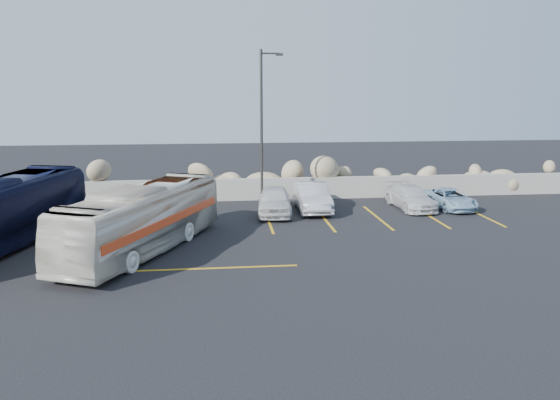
{
  "coord_description": "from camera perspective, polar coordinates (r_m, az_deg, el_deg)",
  "views": [
    {
      "loc": [
        0.37,
        -17.94,
        6.07
      ],
      "look_at": [
        2.82,
        4.0,
        1.59
      ],
      "focal_mm": 35.0,
      "sensor_mm": 36.0,
      "label": 1
    }
  ],
  "objects": [
    {
      "name": "vintage_bus",
      "position": [
        21.28,
        -14.11,
        -1.93
      ],
      "size": [
        5.62,
        9.14,
        2.52
      ],
      "primitive_type": "imported",
      "rotation": [
        0.0,
        0.0,
        -0.42
      ],
      "color": "silver",
      "rests_on": "ground"
    },
    {
      "name": "seawall",
      "position": [
        30.44,
        -6.96,
        1.04
      ],
      "size": [
        60.0,
        0.4,
        1.2
      ],
      "primitive_type": "cube",
      "color": "gray",
      "rests_on": "ground"
    },
    {
      "name": "parking_lines",
      "position": [
        24.65,
        3.82,
        -2.78
      ],
      "size": [
        18.16,
        9.36,
        0.01
      ],
      "color": "gold",
      "rests_on": "ground"
    },
    {
      "name": "car_d",
      "position": [
        29.61,
        17.38,
        0.12
      ],
      "size": [
        1.87,
        3.73,
        1.01
      ],
      "primitive_type": "imported",
      "rotation": [
        0.0,
        0.0,
        0.05
      ],
      "color": "#8EB0CA",
      "rests_on": "ground"
    },
    {
      "name": "riprap_pile",
      "position": [
        31.5,
        -6.98,
        2.69
      ],
      "size": [
        54.0,
        2.8,
        2.6
      ],
      "primitive_type": null,
      "color": "tan",
      "rests_on": "ground"
    },
    {
      "name": "car_a",
      "position": [
        26.88,
        -0.57,
        -0.06
      ],
      "size": [
        1.99,
        4.18,
        1.38
      ],
      "primitive_type": "imported",
      "rotation": [
        0.0,
        0.0,
        -0.09
      ],
      "color": "silver",
      "rests_on": "ground"
    },
    {
      "name": "ground",
      "position": [
        18.94,
        -7.21,
        -7.3
      ],
      "size": [
        90.0,
        90.0,
        0.0
      ],
      "primitive_type": "plane",
      "color": "black",
      "rests_on": "ground"
    },
    {
      "name": "lamppost",
      "position": [
        27.58,
        -1.83,
        7.79
      ],
      "size": [
        1.14,
        0.18,
        8.0
      ],
      "color": "#302E2B",
      "rests_on": "ground"
    },
    {
      "name": "car_b",
      "position": [
        27.73,
        3.33,
        0.31
      ],
      "size": [
        1.51,
        4.28,
        1.41
      ],
      "primitive_type": "imported",
      "rotation": [
        0.0,
        0.0,
        0.0
      ],
      "color": "#B9B8BE",
      "rests_on": "ground"
    },
    {
      "name": "car_c",
      "position": [
        29.05,
        13.5,
        0.27
      ],
      "size": [
        1.87,
        4.1,
        1.16
      ],
      "primitive_type": "imported",
      "rotation": [
        0.0,
        0.0,
        0.06
      ],
      "color": "silver",
      "rests_on": "ground"
    }
  ]
}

